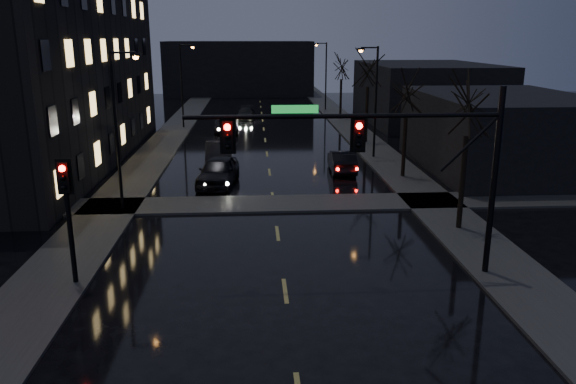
{
  "coord_description": "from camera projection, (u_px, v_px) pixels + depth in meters",
  "views": [
    {
      "loc": [
        -1.03,
        -10.05,
        8.62
      ],
      "look_at": [
        0.19,
        9.48,
        3.2
      ],
      "focal_mm": 35.0,
      "sensor_mm": 36.0,
      "label": 1
    }
  ],
  "objects": [
    {
      "name": "streetlight_r_far",
      "position": [
        324.0,
        70.0,
        67.0
      ],
      "size": [
        1.53,
        0.28,
        8.0
      ],
      "color": "black",
      "rests_on": "ground"
    },
    {
      "name": "commercial_right_far",
      "position": [
        426.0,
        93.0,
        58.42
      ],
      "size": [
        12.0,
        18.0,
        6.0
      ],
      "primitive_type": "cube",
      "color": "black",
      "rests_on": "ground"
    },
    {
      "name": "tree_far",
      "position": [
        342.0,
        62.0,
        59.01
      ],
      "size": [
        3.43,
        3.43,
        7.88
      ],
      "color": "black",
      "rests_on": "ground"
    },
    {
      "name": "streetlight_l_near",
      "position": [
        120.0,
        118.0,
        27.61
      ],
      "size": [
        1.53,
        0.28,
        8.0
      ],
      "color": "black",
      "rests_on": "ground"
    },
    {
      "name": "far_block",
      "position": [
        239.0,
        68.0,
        85.8
      ],
      "size": [
        22.0,
        10.0,
        8.0
      ],
      "primitive_type": "cube",
      "color": "black",
      "rests_on": "ground"
    },
    {
      "name": "tree_mid_a",
      "position": [
        408.0,
        85.0,
        34.06
      ],
      "size": [
        3.3,
        3.3,
        7.58
      ],
      "color": "black",
      "rests_on": "ground"
    },
    {
      "name": "sidewalk_cross",
      "position": [
        274.0,
        204.0,
        29.81
      ],
      "size": [
        40.0,
        3.0,
        0.12
      ],
      "primitive_type": "cube",
      "color": "#2D2D2B",
      "rests_on": "ground"
    },
    {
      "name": "oncoming_car_d",
      "position": [
        246.0,
        113.0,
        60.66
      ],
      "size": [
        2.06,
        4.52,
        1.28
      ],
      "primitive_type": "imported",
      "rotation": [
        0.0,
        0.0,
        -0.06
      ],
      "color": "black",
      "rests_on": "ground"
    },
    {
      "name": "streetlight_l_far",
      "position": [
        184.0,
        79.0,
        53.58
      ],
      "size": [
        1.53,
        0.28,
        8.0
      ],
      "color": "black",
      "rests_on": "ground"
    },
    {
      "name": "apartment_block",
      "position": [
        25.0,
        77.0,
        38.29
      ],
      "size": [
        12.0,
        30.0,
        12.0
      ],
      "primitive_type": "cube",
      "color": "black",
      "rests_on": "ground"
    },
    {
      "name": "signal_mast",
      "position": [
        393.0,
        148.0,
        19.61
      ],
      "size": [
        11.11,
        0.41,
        7.0
      ],
      "color": "black",
      "rests_on": "ground"
    },
    {
      "name": "tree_mid_b",
      "position": [
        369.0,
        63.0,
        45.4
      ],
      "size": [
        3.74,
        3.74,
        8.59
      ],
      "color": "black",
      "rests_on": "ground"
    },
    {
      "name": "oncoming_car_a",
      "position": [
        218.0,
        171.0,
        33.57
      ],
      "size": [
        2.7,
        5.28,
        1.72
      ],
      "primitive_type": "imported",
      "rotation": [
        0.0,
        0.0,
        -0.14
      ],
      "color": "black",
      "rests_on": "ground"
    },
    {
      "name": "oncoming_car_b",
      "position": [
        219.0,
        154.0,
        38.56
      ],
      "size": [
        2.0,
        5.12,
        1.66
      ],
      "primitive_type": "imported",
      "rotation": [
        0.0,
        0.0,
        0.05
      ],
      "color": "black",
      "rests_on": "ground"
    },
    {
      "name": "sidewalk_right",
      "position": [
        369.0,
        145.0,
        46.19
      ],
      "size": [
        3.0,
        140.0,
        0.12
      ],
      "primitive_type": "cube",
      "color": "#2D2D2B",
      "rests_on": "ground"
    },
    {
      "name": "signal_pole_left",
      "position": [
        67.0,
        205.0,
        19.42
      ],
      "size": [
        0.35,
        0.41,
        4.53
      ],
      "color": "black",
      "rests_on": "ground"
    },
    {
      "name": "sidewalk_left",
      "position": [
        161.0,
        147.0,
        45.16
      ],
      "size": [
        3.0,
        140.0,
        0.12
      ],
      "primitive_type": "cube",
      "color": "#2D2D2B",
      "rests_on": "ground"
    },
    {
      "name": "tree_near",
      "position": [
        470.0,
        94.0,
        24.34
      ],
      "size": [
        3.52,
        3.52,
        8.08
      ],
      "color": "black",
      "rests_on": "ground"
    },
    {
      "name": "oncoming_car_c",
      "position": [
        226.0,
        125.0,
        52.23
      ],
      "size": [
        2.35,
        4.84,
        1.33
      ],
      "primitive_type": "imported",
      "rotation": [
        0.0,
        0.0,
        0.03
      ],
      "color": "black",
      "rests_on": "ground"
    },
    {
      "name": "lead_car",
      "position": [
        342.0,
        161.0,
        36.91
      ],
      "size": [
        1.69,
        4.47,
        1.45
      ],
      "primitive_type": "imported",
      "rotation": [
        0.0,
        0.0,
        3.11
      ],
      "color": "black",
      "rests_on": "ground"
    },
    {
      "name": "streetlight_r_mid",
      "position": [
        373.0,
        93.0,
        40.07
      ],
      "size": [
        1.53,
        0.28,
        8.0
      ],
      "color": "black",
      "rests_on": "ground"
    },
    {
      "name": "commercial_right_near",
      "position": [
        502.0,
        132.0,
        37.3
      ],
      "size": [
        10.0,
        14.0,
        5.0
      ],
      "primitive_type": "cube",
      "color": "black",
      "rests_on": "ground"
    }
  ]
}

